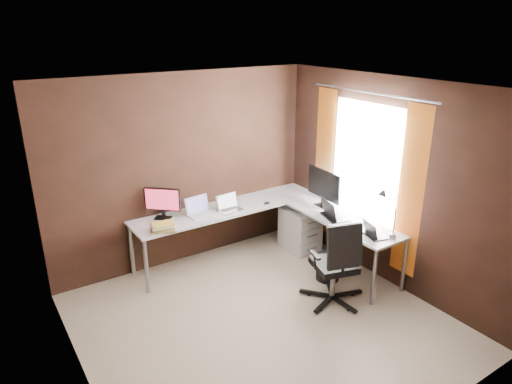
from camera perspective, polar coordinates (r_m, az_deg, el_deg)
room at (r=4.73m, az=3.85°, el=-1.57°), size 3.60×3.60×2.50m
desk at (r=5.96m, az=1.91°, el=-3.02°), size 2.65×2.25×0.73m
drawer_pedestal at (r=6.52m, az=5.54°, el=-4.61°), size 0.42×0.50×0.60m
monitor_left at (r=5.79m, az=-11.62°, el=-1.16°), size 0.35×0.33×0.40m
monitor_right at (r=6.09m, az=8.49°, el=0.73°), size 0.16×0.63×0.51m
laptop_white at (r=5.90m, az=-7.07°, el=-2.32°), size 0.36×0.27×0.23m
laptop_silver at (r=6.00m, az=-3.40°, el=-1.85°), size 0.31×0.23×0.21m
laptop_black_big at (r=5.83m, az=9.57°, el=-2.71°), size 0.35×0.42×0.24m
laptop_black_small at (r=5.44m, az=14.44°, el=-4.99°), size 0.26×0.31×0.18m
book_stack at (r=5.52m, az=-11.57°, el=-4.31°), size 0.34×0.31×0.09m
mouse_left at (r=5.53m, az=-11.55°, el=-4.58°), size 0.09×0.07×0.03m
mouse_corner at (r=6.19m, az=1.38°, el=-1.40°), size 0.11×0.09×0.04m
desk_lamp at (r=5.31m, az=16.10°, el=-1.97°), size 0.19×0.22×0.58m
office_chair at (r=5.37m, az=9.81°, el=-10.58°), size 0.58×0.61×1.03m
wastebasket at (r=5.86m, az=8.98°, el=-9.25°), size 0.29×0.29×0.34m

